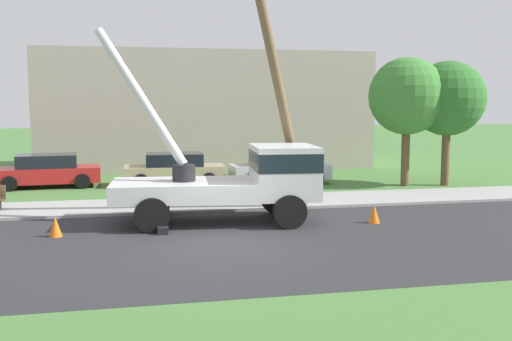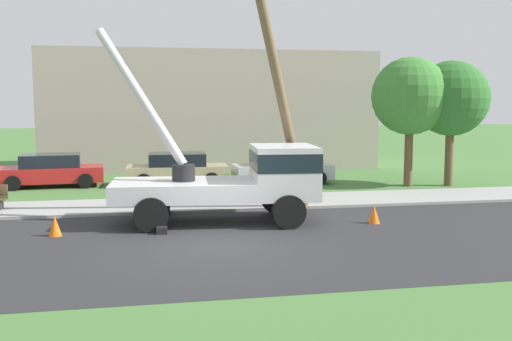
{
  "view_description": "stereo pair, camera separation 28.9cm",
  "coord_description": "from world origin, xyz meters",
  "px_view_note": "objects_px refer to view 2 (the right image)",
  "views": [
    {
      "loc": [
        -2.36,
        -15.19,
        3.72
      ],
      "look_at": [
        1.6,
        3.28,
        1.53
      ],
      "focal_mm": 42.13,
      "sensor_mm": 36.0,
      "label": 1
    },
    {
      "loc": [
        -2.08,
        -15.24,
        3.72
      ],
      "look_at": [
        1.6,
        3.28,
        1.53
      ],
      "focal_mm": 42.13,
      "sensor_mm": 36.0,
      "label": 2
    }
  ],
  "objects_px": {
    "traffic_cone_behind": "(55,226)",
    "parked_sedan_tan": "(177,169)",
    "traffic_cone_ahead": "(374,214)",
    "parked_sedan_red": "(51,170)",
    "traffic_cone_curbside": "(297,205)",
    "roadside_tree_far": "(410,97)",
    "parked_sedan_silver": "(282,168)",
    "leaning_utility_pole": "(277,78)",
    "utility_truck": "(242,177)",
    "roadside_tree_near": "(451,99)"
  },
  "relations": [
    {
      "from": "traffic_cone_behind",
      "to": "parked_sedan_tan",
      "type": "bearing_deg",
      "value": 67.28
    },
    {
      "from": "traffic_cone_ahead",
      "to": "parked_sedan_red",
      "type": "bearing_deg",
      "value": 136.56
    },
    {
      "from": "traffic_cone_curbside",
      "to": "roadside_tree_far",
      "type": "distance_m",
      "value": 9.04
    },
    {
      "from": "traffic_cone_ahead",
      "to": "traffic_cone_curbside",
      "type": "relative_size",
      "value": 1.0
    },
    {
      "from": "roadside_tree_far",
      "to": "traffic_cone_curbside",
      "type": "bearing_deg",
      "value": -141.05
    },
    {
      "from": "traffic_cone_curbside",
      "to": "parked_sedan_silver",
      "type": "bearing_deg",
      "value": 80.16
    },
    {
      "from": "parked_sedan_tan",
      "to": "roadside_tree_far",
      "type": "height_order",
      "value": "roadside_tree_far"
    },
    {
      "from": "traffic_cone_behind",
      "to": "parked_sedan_red",
      "type": "xyz_separation_m",
      "value": [
        -1.43,
        10.09,
        0.43
      ]
    },
    {
      "from": "traffic_cone_curbside",
      "to": "parked_sedan_red",
      "type": "bearing_deg",
      "value": 137.79
    },
    {
      "from": "parked_sedan_red",
      "to": "parked_sedan_tan",
      "type": "height_order",
      "value": "same"
    },
    {
      "from": "traffic_cone_ahead",
      "to": "traffic_cone_behind",
      "type": "relative_size",
      "value": 1.0
    },
    {
      "from": "leaning_utility_pole",
      "to": "parked_sedan_red",
      "type": "distance_m",
      "value": 12.02
    },
    {
      "from": "utility_truck",
      "to": "traffic_cone_curbside",
      "type": "distance_m",
      "value": 2.56
    },
    {
      "from": "leaning_utility_pole",
      "to": "traffic_cone_behind",
      "type": "height_order",
      "value": "leaning_utility_pole"
    },
    {
      "from": "traffic_cone_ahead",
      "to": "traffic_cone_curbside",
      "type": "distance_m",
      "value": 2.82
    },
    {
      "from": "traffic_cone_ahead",
      "to": "roadside_tree_far",
      "type": "distance_m",
      "value": 9.36
    },
    {
      "from": "utility_truck",
      "to": "traffic_cone_ahead",
      "type": "bearing_deg",
      "value": -15.09
    },
    {
      "from": "traffic_cone_curbside",
      "to": "leaning_utility_pole",
      "type": "bearing_deg",
      "value": 167.66
    },
    {
      "from": "traffic_cone_curbside",
      "to": "parked_sedan_tan",
      "type": "distance_m",
      "value": 8.3
    },
    {
      "from": "leaning_utility_pole",
      "to": "parked_sedan_silver",
      "type": "height_order",
      "value": "leaning_utility_pole"
    },
    {
      "from": "utility_truck",
      "to": "parked_sedan_silver",
      "type": "bearing_deg",
      "value": 68.15
    },
    {
      "from": "traffic_cone_behind",
      "to": "parked_sedan_silver",
      "type": "distance_m",
      "value": 12.59
    },
    {
      "from": "leaning_utility_pole",
      "to": "roadside_tree_near",
      "type": "relative_size",
      "value": 1.59
    },
    {
      "from": "traffic_cone_curbside",
      "to": "parked_sedan_silver",
      "type": "distance_m",
      "value": 7.19
    },
    {
      "from": "traffic_cone_curbside",
      "to": "parked_sedan_tan",
      "type": "height_order",
      "value": "parked_sedan_tan"
    },
    {
      "from": "traffic_cone_ahead",
      "to": "traffic_cone_behind",
      "type": "height_order",
      "value": "same"
    },
    {
      "from": "parked_sedan_red",
      "to": "roadside_tree_far",
      "type": "xyz_separation_m",
      "value": [
        15.33,
        -2.86,
        3.19
      ]
    },
    {
      "from": "traffic_cone_ahead",
      "to": "roadside_tree_far",
      "type": "bearing_deg",
      "value": 58.01
    },
    {
      "from": "traffic_cone_ahead",
      "to": "parked_sedan_tan",
      "type": "bearing_deg",
      "value": 118.84
    },
    {
      "from": "leaning_utility_pole",
      "to": "traffic_cone_ahead",
      "type": "bearing_deg",
      "value": -41.92
    },
    {
      "from": "parked_sedan_red",
      "to": "roadside_tree_near",
      "type": "height_order",
      "value": "roadside_tree_near"
    },
    {
      "from": "traffic_cone_curbside",
      "to": "traffic_cone_behind",
      "type": "bearing_deg",
      "value": -164.79
    },
    {
      "from": "traffic_cone_behind",
      "to": "roadside_tree_far",
      "type": "height_order",
      "value": "roadside_tree_far"
    },
    {
      "from": "traffic_cone_behind",
      "to": "parked_sedan_silver",
      "type": "height_order",
      "value": "parked_sedan_silver"
    },
    {
      "from": "utility_truck",
      "to": "leaning_utility_pole",
      "type": "distance_m",
      "value": 3.56
    },
    {
      "from": "parked_sedan_tan",
      "to": "traffic_cone_curbside",
      "type": "bearing_deg",
      "value": -65.38
    },
    {
      "from": "parked_sedan_red",
      "to": "utility_truck",
      "type": "bearing_deg",
      "value": -53.11
    },
    {
      "from": "roadside_tree_near",
      "to": "traffic_cone_curbside",
      "type": "bearing_deg",
      "value": -148.84
    },
    {
      "from": "parked_sedan_red",
      "to": "traffic_cone_ahead",
      "type": "bearing_deg",
      "value": -43.44
    },
    {
      "from": "traffic_cone_behind",
      "to": "roadside_tree_near",
      "type": "distance_m",
      "value": 17.57
    },
    {
      "from": "parked_sedan_tan",
      "to": "traffic_cone_ahead",
      "type": "bearing_deg",
      "value": -61.16
    },
    {
      "from": "parked_sedan_silver",
      "to": "leaning_utility_pole",
      "type": "bearing_deg",
      "value": -105.21
    },
    {
      "from": "roadside_tree_far",
      "to": "roadside_tree_near",
      "type": "bearing_deg",
      "value": -6.72
    },
    {
      "from": "traffic_cone_ahead",
      "to": "parked_sedan_tan",
      "type": "xyz_separation_m",
      "value": [
        -5.32,
        9.66,
        0.43
      ]
    },
    {
      "from": "leaning_utility_pole",
      "to": "traffic_cone_curbside",
      "type": "distance_m",
      "value": 4.23
    },
    {
      "from": "traffic_cone_ahead",
      "to": "parked_sedan_silver",
      "type": "xyz_separation_m",
      "value": [
        -0.64,
        9.19,
        0.43
      ]
    },
    {
      "from": "parked_sedan_tan",
      "to": "traffic_cone_behind",
      "type": "bearing_deg",
      "value": -112.72
    },
    {
      "from": "leaning_utility_pole",
      "to": "parked_sedan_silver",
      "type": "xyz_separation_m",
      "value": [
        1.88,
        6.93,
        -3.75
      ]
    },
    {
      "from": "parked_sedan_tan",
      "to": "parked_sedan_silver",
      "type": "xyz_separation_m",
      "value": [
        4.68,
        -0.47,
        0.0
      ]
    },
    {
      "from": "roadside_tree_near",
      "to": "utility_truck",
      "type": "bearing_deg",
      "value": -149.51
    }
  ]
}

